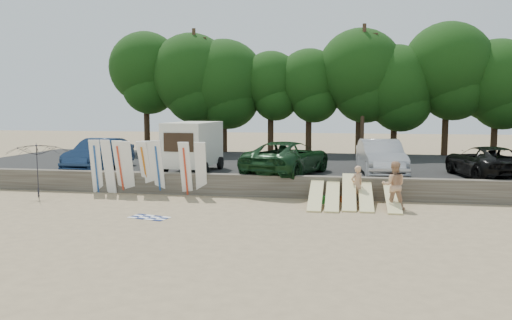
{
  "coord_description": "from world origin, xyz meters",
  "views": [
    {
      "loc": [
        0.68,
        -19.23,
        4.07
      ],
      "look_at": [
        -3.19,
        3.0,
        1.68
      ],
      "focal_mm": 35.0,
      "sensor_mm": 36.0,
      "label": 1
    }
  ],
  "objects_px": {
    "car_0": "(99,154)",
    "beach_umbrella": "(39,170)",
    "car_1": "(287,158)",
    "beachgoer_a": "(357,185)",
    "cooler": "(323,200)",
    "car_3": "(486,162)",
    "car_2": "(381,157)",
    "box_trailer": "(193,144)",
    "beachgoer_b": "(394,185)"
  },
  "relations": [
    {
      "from": "car_0",
      "to": "cooler",
      "type": "distance_m",
      "value": 12.93
    },
    {
      "from": "cooler",
      "to": "beachgoer_b",
      "type": "bearing_deg",
      "value": -4.57
    },
    {
      "from": "beachgoer_b",
      "to": "beach_umbrella",
      "type": "height_order",
      "value": "beach_umbrella"
    },
    {
      "from": "cooler",
      "to": "beach_umbrella",
      "type": "height_order",
      "value": "beach_umbrella"
    },
    {
      "from": "box_trailer",
      "to": "car_1",
      "type": "bearing_deg",
      "value": -0.92
    },
    {
      "from": "car_0",
      "to": "beachgoer_a",
      "type": "relative_size",
      "value": 3.16
    },
    {
      "from": "car_0",
      "to": "cooler",
      "type": "bearing_deg",
      "value": -17.12
    },
    {
      "from": "box_trailer",
      "to": "beachgoer_a",
      "type": "relative_size",
      "value": 2.61
    },
    {
      "from": "car_0",
      "to": "beach_umbrella",
      "type": "bearing_deg",
      "value": -95.77
    },
    {
      "from": "beachgoer_a",
      "to": "cooler",
      "type": "bearing_deg",
      "value": -25.26
    },
    {
      "from": "box_trailer",
      "to": "beachgoer_b",
      "type": "distance_m",
      "value": 10.91
    },
    {
      "from": "car_1",
      "to": "cooler",
      "type": "height_order",
      "value": "car_1"
    },
    {
      "from": "car_0",
      "to": "beach_umbrella",
      "type": "xyz_separation_m",
      "value": [
        -0.56,
        -4.65,
        -0.29
      ]
    },
    {
      "from": "car_2",
      "to": "car_3",
      "type": "relative_size",
      "value": 0.97
    },
    {
      "from": "car_2",
      "to": "cooler",
      "type": "relative_size",
      "value": 14.04
    },
    {
      "from": "box_trailer",
      "to": "car_3",
      "type": "height_order",
      "value": "box_trailer"
    },
    {
      "from": "beachgoer_a",
      "to": "beach_umbrella",
      "type": "bearing_deg",
      "value": -32.47
    },
    {
      "from": "beach_umbrella",
      "to": "beachgoer_a",
      "type": "bearing_deg",
      "value": 3.7
    },
    {
      "from": "beachgoer_b",
      "to": "beach_umbrella",
      "type": "xyz_separation_m",
      "value": [
        -15.62,
        0.11,
        0.29
      ]
    },
    {
      "from": "box_trailer",
      "to": "beachgoer_b",
      "type": "height_order",
      "value": "box_trailer"
    },
    {
      "from": "car_1",
      "to": "cooler",
      "type": "distance_m",
      "value": 4.35
    },
    {
      "from": "car_1",
      "to": "box_trailer",
      "type": "bearing_deg",
      "value": 12.64
    },
    {
      "from": "car_1",
      "to": "beachgoer_b",
      "type": "bearing_deg",
      "value": 153.84
    },
    {
      "from": "cooler",
      "to": "beach_umbrella",
      "type": "xyz_separation_m",
      "value": [
        -12.77,
        -0.64,
        1.09
      ]
    },
    {
      "from": "box_trailer",
      "to": "car_1",
      "type": "relative_size",
      "value": 0.69
    },
    {
      "from": "car_3",
      "to": "cooler",
      "type": "bearing_deg",
      "value": 20.55
    },
    {
      "from": "car_0",
      "to": "car_2",
      "type": "relative_size",
      "value": 0.95
    },
    {
      "from": "car_0",
      "to": "car_1",
      "type": "distance_m",
      "value": 10.3
    },
    {
      "from": "cooler",
      "to": "car_3",
      "type": "bearing_deg",
      "value": 39.1
    },
    {
      "from": "car_1",
      "to": "car_3",
      "type": "xyz_separation_m",
      "value": [
        9.53,
        0.54,
        -0.08
      ]
    },
    {
      "from": "car_0",
      "to": "car_2",
      "type": "bearing_deg",
      "value": 2.69
    },
    {
      "from": "car_2",
      "to": "box_trailer",
      "type": "bearing_deg",
      "value": 177.51
    },
    {
      "from": "car_1",
      "to": "car_3",
      "type": "height_order",
      "value": "car_1"
    },
    {
      "from": "box_trailer",
      "to": "car_0",
      "type": "height_order",
      "value": "box_trailer"
    },
    {
      "from": "car_2",
      "to": "car_3",
      "type": "xyz_separation_m",
      "value": [
        4.92,
        -0.25,
        -0.12
      ]
    },
    {
      "from": "car_1",
      "to": "beach_umbrella",
      "type": "xyz_separation_m",
      "value": [
        -10.85,
        -4.29,
        -0.29
      ]
    },
    {
      "from": "beachgoer_b",
      "to": "cooler",
      "type": "bearing_deg",
      "value": -12.61
    },
    {
      "from": "box_trailer",
      "to": "car_0",
      "type": "bearing_deg",
      "value": -177.25
    },
    {
      "from": "beachgoer_b",
      "to": "cooler",
      "type": "distance_m",
      "value": 3.05
    },
    {
      "from": "car_1",
      "to": "car_2",
      "type": "distance_m",
      "value": 4.67
    },
    {
      "from": "beachgoer_b",
      "to": "cooler",
      "type": "relative_size",
      "value": 5.09
    },
    {
      "from": "car_0",
      "to": "car_3",
      "type": "relative_size",
      "value": 0.93
    },
    {
      "from": "box_trailer",
      "to": "car_3",
      "type": "distance_m",
      "value": 14.54
    },
    {
      "from": "cooler",
      "to": "car_1",
      "type": "bearing_deg",
      "value": 128.08
    },
    {
      "from": "car_3",
      "to": "box_trailer",
      "type": "bearing_deg",
      "value": -7.48
    },
    {
      "from": "car_2",
      "to": "beachgoer_b",
      "type": "xyz_separation_m",
      "value": [
        0.16,
        -5.19,
        -0.61
      ]
    },
    {
      "from": "beach_umbrella",
      "to": "car_1",
      "type": "bearing_deg",
      "value": 21.56
    },
    {
      "from": "car_0",
      "to": "beachgoer_a",
      "type": "distance_m",
      "value": 14.17
    },
    {
      "from": "car_1",
      "to": "beachgoer_a",
      "type": "height_order",
      "value": "car_1"
    },
    {
      "from": "car_1",
      "to": "beach_umbrella",
      "type": "distance_m",
      "value": 11.67
    }
  ]
}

